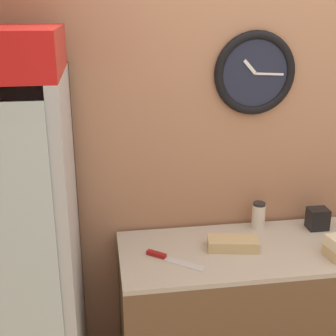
% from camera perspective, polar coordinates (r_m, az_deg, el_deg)
% --- Properties ---
extents(wall_back, '(5.20, 0.10, 2.70)m').
position_cam_1_polar(wall_back, '(2.72, 14.22, 2.38)').
color(wall_back, '#AD7A5B').
rests_on(wall_back, ground_plane).
extents(prep_counter, '(1.95, 0.58, 0.93)m').
position_cam_1_polar(prep_counter, '(2.84, 15.44, -17.18)').
color(prep_counter, brown).
rests_on(prep_counter, ground_plane).
extents(sandwich_flat_left, '(0.28, 0.16, 0.06)m').
position_cam_1_polar(sandwich_flat_left, '(2.46, 7.91, -9.11)').
color(sandwich_flat_left, tan).
rests_on(sandwich_flat_left, prep_counter).
extents(chefs_knife, '(0.27, 0.22, 0.02)m').
position_cam_1_polar(chefs_knife, '(2.35, -0.15, -10.89)').
color(chefs_knife, silver).
rests_on(chefs_knife, prep_counter).
extents(condiment_jar, '(0.07, 0.07, 0.15)m').
position_cam_1_polar(condiment_jar, '(2.68, 10.97, -5.71)').
color(condiment_jar, silver).
rests_on(condiment_jar, prep_counter).
extents(napkin_dispenser, '(0.11, 0.09, 0.12)m').
position_cam_1_polar(napkin_dispenser, '(2.76, 17.77, -5.91)').
color(napkin_dispenser, black).
rests_on(napkin_dispenser, prep_counter).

